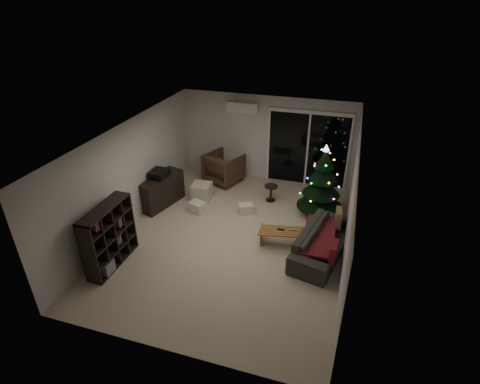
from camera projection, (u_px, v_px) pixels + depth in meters
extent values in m
plane|color=beige|center=(232.00, 237.00, 8.69)|extent=(6.50, 6.50, 0.00)
plane|color=white|center=(231.00, 135.00, 7.49)|extent=(6.50, 6.50, 0.00)
cube|color=silver|center=(267.00, 139.00, 10.81)|extent=(5.00, 0.02, 2.50)
cube|color=silver|center=(161.00, 292.00, 5.37)|extent=(5.00, 0.02, 2.50)
cube|color=silver|center=(130.00, 175.00, 8.73)|extent=(0.02, 6.50, 2.50)
cube|color=silver|center=(351.00, 207.00, 7.44)|extent=(0.02, 6.50, 2.50)
cube|color=black|center=(307.00, 150.00, 10.58)|extent=(2.20, 0.02, 2.10)
cube|color=white|center=(242.00, 107.00, 10.46)|extent=(0.90, 0.22, 0.28)
cube|color=#3F3833|center=(307.00, 177.00, 11.55)|extent=(2.60, 1.00, 0.10)
cube|color=white|center=(310.00, 156.00, 11.62)|extent=(2.20, 0.06, 1.00)
cube|color=black|center=(161.00, 191.00, 9.81)|extent=(0.81, 1.39, 0.82)
cube|color=black|center=(159.00, 174.00, 9.57)|extent=(0.41, 0.49, 0.17)
imported|color=#473527|center=(224.00, 168.00, 10.98)|extent=(1.23, 1.25, 0.88)
cube|color=beige|center=(202.00, 191.00, 10.16)|extent=(0.53, 0.53, 0.44)
cube|color=#FAEDCB|center=(197.00, 207.00, 9.60)|extent=(0.46, 0.40, 0.28)
cube|color=#FAEDCB|center=(245.00, 209.00, 9.56)|extent=(0.44, 0.41, 0.25)
cylinder|color=black|center=(271.00, 193.00, 10.07)|extent=(0.42, 0.42, 0.45)
cylinder|color=black|center=(240.00, 144.00, 11.30)|extent=(0.30, 0.30, 1.87)
imported|color=#3D403A|center=(323.00, 241.00, 8.02)|extent=(1.25, 2.23, 0.62)
cube|color=maroon|center=(319.00, 235.00, 7.98)|extent=(0.66, 1.52, 0.05)
cube|color=#9B7F4F|center=(338.00, 218.00, 8.38)|extent=(0.16, 0.41, 0.40)
cube|color=maroon|center=(333.00, 252.00, 7.29)|extent=(0.15, 0.41, 0.40)
cube|color=black|center=(281.00, 229.00, 8.25)|extent=(0.15, 0.05, 0.02)
cube|color=slate|center=(292.00, 230.00, 8.23)|extent=(0.15, 0.09, 0.02)
cone|color=black|center=(322.00, 180.00, 9.16)|extent=(1.31, 1.31, 1.88)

